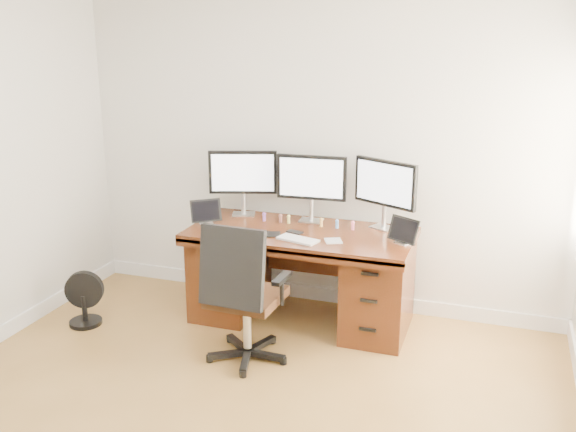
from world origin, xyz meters
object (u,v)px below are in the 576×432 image
(office_chair, at_px, (244,317))
(keyboard, at_px, (298,239))
(desk, at_px, (302,272))
(floor_fan, at_px, (84,299))
(monitor_center, at_px, (311,180))

(office_chair, relative_size, keyboard, 3.37)
(desk, distance_m, office_chair, 0.77)
(desk, distance_m, floor_fan, 1.70)
(office_chair, distance_m, keyboard, 0.69)
(desk, bearing_deg, floor_fan, -158.50)
(office_chair, height_order, monitor_center, monitor_center)
(keyboard, bearing_deg, office_chair, -98.83)
(desk, distance_m, keyboard, 0.44)
(floor_fan, relative_size, keyboard, 1.42)
(floor_fan, distance_m, keyboard, 1.75)
(desk, xyz_separation_m, monitor_center, (0.00, 0.24, 0.68))
(monitor_center, xyz_separation_m, keyboard, (0.05, -0.49, -0.33))
(desk, relative_size, floor_fan, 3.96)
(office_chair, bearing_deg, keyboard, 68.26)
(office_chair, height_order, keyboard, office_chair)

